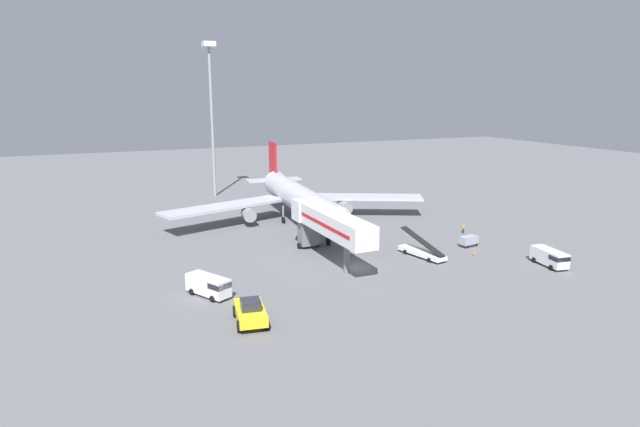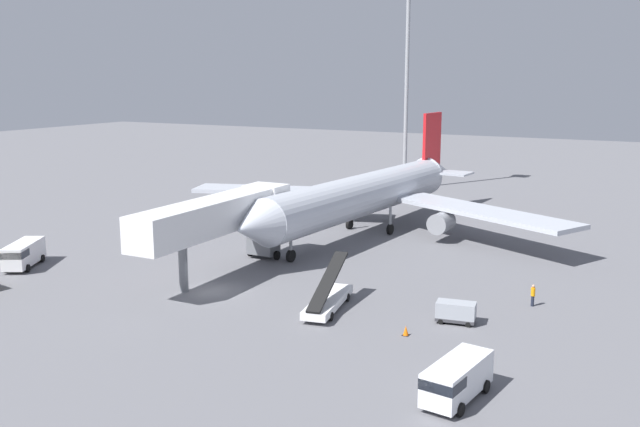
{
  "view_description": "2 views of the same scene",
  "coord_description": "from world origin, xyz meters",
  "px_view_note": "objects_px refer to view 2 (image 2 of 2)",
  "views": [
    {
      "loc": [
        -29.86,
        -55.64,
        21.15
      ],
      "look_at": [
        1.62,
        14.76,
        3.64
      ],
      "focal_mm": 30.19,
      "sensor_mm": 36.0,
      "label": 1
    },
    {
      "loc": [
        31.63,
        -42.21,
        16.43
      ],
      "look_at": [
        0.44,
        17.01,
        3.23
      ],
      "focal_mm": 39.48,
      "sensor_mm": 36.0,
      "label": 2
    }
  ],
  "objects_px": {
    "airplane_at_gate": "(368,194)",
    "apron_light_mast": "(408,44)",
    "jet_bridge": "(223,217)",
    "belt_loader_truck": "(328,299)",
    "service_van_mid_center": "(456,379)",
    "baggage_cart_near_right": "(456,311)",
    "safety_cone_alpha": "(406,331)",
    "ground_crew_worker_foreground": "(533,295)",
    "service_van_outer_left": "(23,254)"
  },
  "relations": [
    {
      "from": "jet_bridge",
      "to": "service_van_mid_center",
      "type": "relative_size",
      "value": 3.46
    },
    {
      "from": "airplane_at_gate",
      "to": "baggage_cart_near_right",
      "type": "bearing_deg",
      "value": -53.79
    },
    {
      "from": "airplane_at_gate",
      "to": "safety_cone_alpha",
      "type": "xyz_separation_m",
      "value": [
        14.45,
        -26.42,
        -3.83
      ]
    },
    {
      "from": "service_van_outer_left",
      "to": "safety_cone_alpha",
      "type": "relative_size",
      "value": 8.57
    },
    {
      "from": "ground_crew_worker_foreground",
      "to": "apron_light_mast",
      "type": "relative_size",
      "value": 0.05
    },
    {
      "from": "belt_loader_truck",
      "to": "safety_cone_alpha",
      "type": "distance_m",
      "value": 7.14
    },
    {
      "from": "service_van_mid_center",
      "to": "safety_cone_alpha",
      "type": "xyz_separation_m",
      "value": [
        -5.55,
        7.41,
        -0.86
      ]
    },
    {
      "from": "service_van_outer_left",
      "to": "apron_light_mast",
      "type": "distance_m",
      "value": 60.55
    },
    {
      "from": "jet_bridge",
      "to": "belt_loader_truck",
      "type": "height_order",
      "value": "jet_bridge"
    },
    {
      "from": "airplane_at_gate",
      "to": "ground_crew_worker_foreground",
      "type": "xyz_separation_m",
      "value": [
        20.46,
        -16.66,
        -3.29
      ]
    },
    {
      "from": "ground_crew_worker_foreground",
      "to": "apron_light_mast",
      "type": "xyz_separation_m",
      "value": [
        -27.47,
        45.69,
        19.89
      ]
    },
    {
      "from": "apron_light_mast",
      "to": "service_van_outer_left",
      "type": "bearing_deg",
      "value": -103.9
    },
    {
      "from": "jet_bridge",
      "to": "airplane_at_gate",
      "type": "bearing_deg",
      "value": 78.53
    },
    {
      "from": "airplane_at_gate",
      "to": "jet_bridge",
      "type": "relative_size",
      "value": 2.42
    },
    {
      "from": "baggage_cart_near_right",
      "to": "safety_cone_alpha",
      "type": "distance_m",
      "value": 4.36
    },
    {
      "from": "service_van_mid_center",
      "to": "ground_crew_worker_foreground",
      "type": "bearing_deg",
      "value": 88.46
    },
    {
      "from": "ground_crew_worker_foreground",
      "to": "baggage_cart_near_right",
      "type": "bearing_deg",
      "value": -122.9
    },
    {
      "from": "airplane_at_gate",
      "to": "jet_bridge",
      "type": "bearing_deg",
      "value": -101.47
    },
    {
      "from": "service_van_mid_center",
      "to": "apron_light_mast",
      "type": "distance_m",
      "value": 71.17
    },
    {
      "from": "service_van_mid_center",
      "to": "ground_crew_worker_foreground",
      "type": "relative_size",
      "value": 3.3
    },
    {
      "from": "service_van_outer_left",
      "to": "baggage_cart_near_right",
      "type": "distance_m",
      "value": 37.58
    },
    {
      "from": "airplane_at_gate",
      "to": "baggage_cart_near_right",
      "type": "relative_size",
      "value": 16.16
    },
    {
      "from": "belt_loader_truck",
      "to": "apron_light_mast",
      "type": "distance_m",
      "value": 58.71
    },
    {
      "from": "airplane_at_gate",
      "to": "apron_light_mast",
      "type": "distance_m",
      "value": 34.17
    },
    {
      "from": "jet_bridge",
      "to": "baggage_cart_near_right",
      "type": "distance_m",
      "value": 21.23
    },
    {
      "from": "jet_bridge",
      "to": "apron_light_mast",
      "type": "distance_m",
      "value": 51.81
    },
    {
      "from": "baggage_cart_near_right",
      "to": "jet_bridge",
      "type": "bearing_deg",
      "value": 173.28
    },
    {
      "from": "baggage_cart_near_right",
      "to": "apron_light_mast",
      "type": "height_order",
      "value": "apron_light_mast"
    },
    {
      "from": "airplane_at_gate",
      "to": "baggage_cart_near_right",
      "type": "height_order",
      "value": "airplane_at_gate"
    },
    {
      "from": "service_van_outer_left",
      "to": "service_van_mid_center",
      "type": "distance_m",
      "value": 41.42
    },
    {
      "from": "baggage_cart_near_right",
      "to": "apron_light_mast",
      "type": "distance_m",
      "value": 60.22
    },
    {
      "from": "baggage_cart_near_right",
      "to": "ground_crew_worker_foreground",
      "type": "distance_m",
      "value": 7.14
    },
    {
      "from": "service_van_mid_center",
      "to": "apron_light_mast",
      "type": "relative_size",
      "value": 0.17
    },
    {
      "from": "belt_loader_truck",
      "to": "apron_light_mast",
      "type": "height_order",
      "value": "apron_light_mast"
    },
    {
      "from": "airplane_at_gate",
      "to": "service_van_outer_left",
      "type": "relative_size",
      "value": 8.07
    },
    {
      "from": "jet_bridge",
      "to": "belt_loader_truck",
      "type": "xyz_separation_m",
      "value": [
        11.79,
        -3.97,
        -4.16
      ]
    },
    {
      "from": "ground_crew_worker_foreground",
      "to": "apron_light_mast",
      "type": "distance_m",
      "value": 56.91
    },
    {
      "from": "belt_loader_truck",
      "to": "ground_crew_worker_foreground",
      "type": "relative_size",
      "value": 4.61
    },
    {
      "from": "belt_loader_truck",
      "to": "safety_cone_alpha",
      "type": "bearing_deg",
      "value": -18.3
    },
    {
      "from": "airplane_at_gate",
      "to": "belt_loader_truck",
      "type": "xyz_separation_m",
      "value": [
        7.69,
        -24.18,
        -3.37
      ]
    },
    {
      "from": "service_van_mid_center",
      "to": "jet_bridge",
      "type": "bearing_deg",
      "value": 150.53
    },
    {
      "from": "service_van_mid_center",
      "to": "airplane_at_gate",
      "type": "bearing_deg",
      "value": 120.59
    },
    {
      "from": "airplane_at_gate",
      "to": "service_van_mid_center",
      "type": "relative_size",
      "value": 8.39
    },
    {
      "from": "service_van_mid_center",
      "to": "baggage_cart_near_right",
      "type": "height_order",
      "value": "service_van_mid_center"
    },
    {
      "from": "service_van_outer_left",
      "to": "service_van_mid_center",
      "type": "bearing_deg",
      "value": -10.04
    },
    {
      "from": "jet_bridge",
      "to": "baggage_cart_near_right",
      "type": "xyz_separation_m",
      "value": [
        20.68,
        -2.44,
        -4.14
      ]
    },
    {
      "from": "service_van_mid_center",
      "to": "belt_loader_truck",
      "type": "bearing_deg",
      "value": 141.91
    },
    {
      "from": "belt_loader_truck",
      "to": "ground_crew_worker_foreground",
      "type": "bearing_deg",
      "value": 30.52
    },
    {
      "from": "baggage_cart_near_right",
      "to": "service_van_outer_left",
      "type": "bearing_deg",
      "value": -173.95
    },
    {
      "from": "safety_cone_alpha",
      "to": "apron_light_mast",
      "type": "distance_m",
      "value": 62.88
    }
  ]
}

